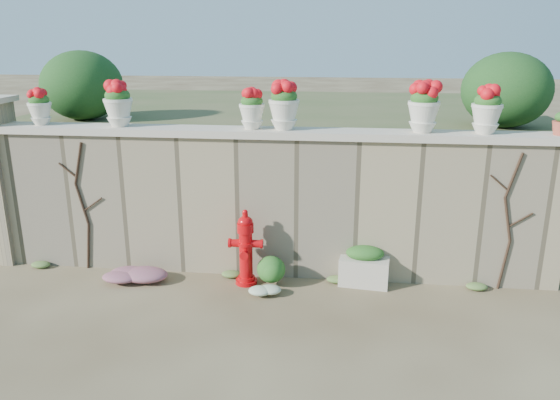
# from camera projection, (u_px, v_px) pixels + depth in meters

# --- Properties ---
(ground) EXTENTS (80.00, 80.00, 0.00)m
(ground) POSITION_uv_depth(u_px,v_px,m) (248.00, 334.00, 6.34)
(ground) COLOR #4D3C26
(ground) RESTS_ON ground
(stone_wall) EXTENTS (8.00, 0.40, 2.00)m
(stone_wall) POSITION_uv_depth(u_px,v_px,m) (269.00, 206.00, 7.76)
(stone_wall) COLOR gray
(stone_wall) RESTS_ON ground
(wall_cap) EXTENTS (8.10, 0.52, 0.10)m
(wall_cap) POSITION_uv_depth(u_px,v_px,m) (268.00, 133.00, 7.45)
(wall_cap) COLOR beige
(wall_cap) RESTS_ON stone_wall
(raised_fill) EXTENTS (9.00, 6.00, 2.00)m
(raised_fill) POSITION_uv_depth(u_px,v_px,m) (291.00, 158.00, 10.80)
(raised_fill) COLOR #384C23
(raised_fill) RESTS_ON ground
(back_shrub_left) EXTENTS (1.30, 1.30, 1.10)m
(back_shrub_left) POSITION_uv_depth(u_px,v_px,m) (82.00, 85.00, 8.81)
(back_shrub_left) COLOR #143814
(back_shrub_left) RESTS_ON raised_fill
(back_shrub_right) EXTENTS (1.30, 1.30, 1.10)m
(back_shrub_right) POSITION_uv_depth(u_px,v_px,m) (506.00, 90.00, 8.07)
(back_shrub_right) COLOR #143814
(back_shrub_right) RESTS_ON raised_fill
(vine_left) EXTENTS (0.60, 0.04, 1.91)m
(vine_left) POSITION_uv_depth(u_px,v_px,m) (83.00, 205.00, 7.85)
(vine_left) COLOR black
(vine_left) RESTS_ON ground
(vine_right) EXTENTS (0.60, 0.04, 1.91)m
(vine_right) POSITION_uv_depth(u_px,v_px,m) (508.00, 220.00, 7.19)
(vine_right) COLOR black
(vine_right) RESTS_ON ground
(fire_hydrant) EXTENTS (0.46, 0.33, 1.07)m
(fire_hydrant) POSITION_uv_depth(u_px,v_px,m) (246.00, 247.00, 7.48)
(fire_hydrant) COLOR #C0070B
(fire_hydrant) RESTS_ON ground
(planter_box) EXTENTS (0.71, 0.47, 0.56)m
(planter_box) POSITION_uv_depth(u_px,v_px,m) (364.00, 266.00, 7.55)
(planter_box) COLOR beige
(planter_box) RESTS_ON ground
(green_shrub) EXTENTS (0.59, 0.53, 0.56)m
(green_shrub) POSITION_uv_depth(u_px,v_px,m) (270.00, 269.00, 7.41)
(green_shrub) COLOR #1E5119
(green_shrub) RESTS_ON ground
(magenta_clump) EXTENTS (0.89, 0.60, 0.24)m
(magenta_clump) POSITION_uv_depth(u_px,v_px,m) (133.00, 274.00, 7.63)
(magenta_clump) COLOR #BA2582
(magenta_clump) RESTS_ON ground
(white_flowers) EXTENTS (0.51, 0.41, 0.18)m
(white_flowers) POSITION_uv_depth(u_px,v_px,m) (264.00, 289.00, 7.26)
(white_flowers) COLOR white
(white_flowers) RESTS_ON ground
(urn_pot_0) EXTENTS (0.33, 0.33, 0.51)m
(urn_pot_0) POSITION_uv_depth(u_px,v_px,m) (40.00, 107.00, 7.73)
(urn_pot_0) COLOR beige
(urn_pot_0) RESTS_ON wall_cap
(urn_pot_1) EXTENTS (0.40, 0.40, 0.63)m
(urn_pot_1) POSITION_uv_depth(u_px,v_px,m) (118.00, 104.00, 7.59)
(urn_pot_1) COLOR beige
(urn_pot_1) RESTS_ON wall_cap
(urn_pot_2) EXTENTS (0.35, 0.35, 0.55)m
(urn_pot_2) POSITION_uv_depth(u_px,v_px,m) (252.00, 109.00, 7.39)
(urn_pot_2) COLOR beige
(urn_pot_2) RESTS_ON wall_cap
(urn_pot_3) EXTENTS (0.41, 0.41, 0.65)m
(urn_pot_3) POSITION_uv_depth(u_px,v_px,m) (284.00, 106.00, 7.32)
(urn_pot_3) COLOR beige
(urn_pot_3) RESTS_ON wall_cap
(urn_pot_4) EXTENTS (0.41, 0.41, 0.65)m
(urn_pot_4) POSITION_uv_depth(u_px,v_px,m) (424.00, 108.00, 7.12)
(urn_pot_4) COLOR beige
(urn_pot_4) RESTS_ON wall_cap
(urn_pot_5) EXTENTS (0.39, 0.39, 0.61)m
(urn_pot_5) POSITION_uv_depth(u_px,v_px,m) (487.00, 110.00, 7.03)
(urn_pot_5) COLOR beige
(urn_pot_5) RESTS_ON wall_cap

